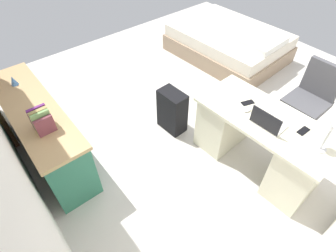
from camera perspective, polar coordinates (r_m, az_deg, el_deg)
ground_plane at (r=3.94m, az=7.94°, el=2.93°), size 5.77×5.77×0.00m
desk at (r=3.16m, az=18.57°, el=-3.00°), size 1.47×0.72×0.74m
office_chair at (r=3.82m, az=27.24°, el=4.21°), size 0.52×0.52×0.94m
credenza at (r=3.42m, az=-24.85°, el=-1.04°), size 1.80×0.48×0.76m
bed at (r=5.13m, az=12.59°, el=16.63°), size 1.98×1.51×0.58m
suitcase_black at (r=3.48m, az=0.88°, el=3.15°), size 0.37×0.24×0.58m
laptop at (r=2.80m, az=20.16°, el=0.75°), size 0.32×0.23×0.21m
computer_mouse at (r=2.93m, az=16.32°, el=3.34°), size 0.06×0.10×0.03m
cell_phone_near_laptop at (r=2.91m, az=26.56°, el=-0.92°), size 0.07×0.14×0.01m
cell_phone_by_mouse at (r=3.03m, az=16.38°, el=4.72°), size 0.11×0.15×0.01m
desk_lamp at (r=2.66m, az=30.43°, el=-0.16°), size 0.16×0.11×0.34m
book_row at (r=2.80m, az=-25.03°, el=1.16°), size 0.20×0.17×0.24m
figurine_small at (r=3.56m, az=-29.74°, el=8.28°), size 0.08×0.08×0.11m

